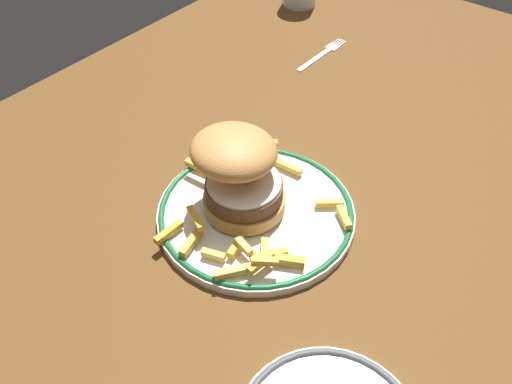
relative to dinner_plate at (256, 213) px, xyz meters
The scene contains 5 objects.
ground_plane 5.25cm from the dinner_plate, 41.73° to the right, with size 149.53×105.58×4.00cm, color brown.
dinner_plate is the anchor object (origin of this frame).
burger 6.68cm from the dinner_plate, 99.40° to the left, with size 14.58×14.44×10.89cm.
fries_pile 4.20cm from the dinner_plate, 160.60° to the right, with size 23.20×24.99×2.53cm.
fork 43.58cm from the dinner_plate, 21.97° to the left, with size 14.42×2.24×0.36cm.
Camera 1 is at (-43.11, -28.80, 53.75)cm, focal length 39.21 mm.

